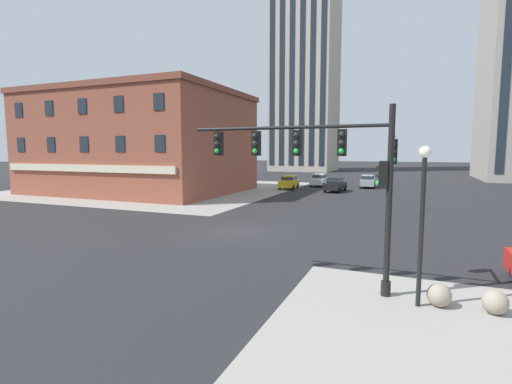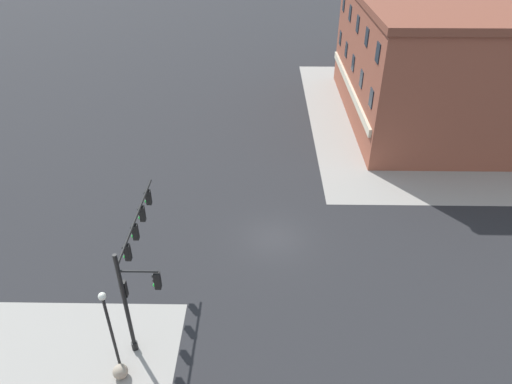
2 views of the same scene
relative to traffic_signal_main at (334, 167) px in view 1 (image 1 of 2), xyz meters
name	(u,v)px [view 1 (image 1 of 2)]	position (x,y,z in m)	size (l,w,h in m)	color
ground_plane	(236,231)	(-7.16, 7.06, -4.27)	(320.00, 320.00, 0.00)	#262628
sidewalk_far_corner	(162,188)	(-27.16, 27.06, -4.27)	(32.00, 32.00, 0.02)	gray
traffic_signal_main	(334,167)	(0.00, 0.00, 0.00)	(7.35, 2.09, 6.32)	black
bollard_sphere_curb_a	(439,295)	(3.44, -0.45, -3.91)	(0.73, 0.73, 0.73)	gray
bollard_sphere_curb_b	(495,302)	(4.95, -0.43, -3.91)	(0.73, 0.73, 0.73)	gray
street_lamp_corner_near	(423,206)	(2.84, -0.69, -1.12)	(0.36, 0.36, 4.98)	black
car_main_northbound_near	(335,184)	(-5.75, 31.69, -3.36)	(2.16, 4.53, 1.68)	black
car_cross_westbound	(289,182)	(-11.88, 32.89, -3.36)	(2.11, 4.51, 1.68)	gold
car_parked_curb	(368,181)	(-2.73, 38.31, -3.36)	(2.09, 4.50, 1.68)	#99999E
car_main_mid	(319,179)	(-9.11, 38.04, -3.36)	(1.92, 4.42, 1.68)	silver
storefront_block_near_corner	(142,143)	(-27.45, 23.79, 1.54)	(23.03, 17.88, 11.61)	brown
residential_tower_skyline_left	(307,11)	(-21.99, 77.95, 33.67)	(14.48, 15.13, 75.85)	#B2A899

